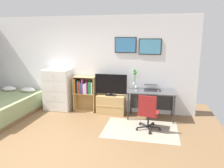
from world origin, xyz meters
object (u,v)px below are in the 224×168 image
at_px(bookshelf, 84,90).
at_px(tv_stand, 111,104).
at_px(dresser, 58,90).
at_px(desk, 151,95).
at_px(office_chair, 148,112).
at_px(bed, 2,107).
at_px(bamboo_vase, 135,80).
at_px(television, 111,85).
at_px(wine_glass, 136,86).
at_px(computer_mouse, 160,91).
at_px(laptop, 151,88).

xyz_separation_m(bookshelf, tv_stand, (0.80, -0.04, -0.36)).
xyz_separation_m(dresser, desk, (2.71, -0.02, 0.01)).
bearing_deg(office_chair, bed, -173.99).
distance_m(bed, desk, 4.06).
height_order(dresser, bookshelf, dresser).
bearing_deg(tv_stand, bookshelf, 176.92).
bearing_deg(dresser, desk, -0.36).
bearing_deg(office_chair, tv_stand, 146.24).
bearing_deg(bamboo_vase, desk, -11.98).
bearing_deg(tv_stand, television, -90.00).
relative_size(tv_stand, wine_glass, 4.35).
xyz_separation_m(tv_stand, computer_mouse, (1.32, -0.11, 0.49)).
height_order(bed, bamboo_vase, bamboo_vase).
height_order(television, desk, television).
xyz_separation_m(laptop, bamboo_vase, (-0.44, 0.07, 0.18)).
relative_size(computer_mouse, bamboo_vase, 0.20).
xyz_separation_m(bamboo_vase, wine_glass, (0.07, -0.27, -0.11)).
bearing_deg(dresser, computer_mouse, -1.90).
relative_size(dresser, desk, 1.00).
xyz_separation_m(bookshelf, office_chair, (1.86, -0.99, -0.17)).
height_order(bookshelf, tv_stand, bookshelf).
bearing_deg(television, dresser, 179.74).
xyz_separation_m(tv_stand, desk, (1.11, -0.03, 0.35)).
height_order(tv_stand, television, television).
distance_m(dresser, wine_glass, 2.33).
relative_size(bookshelf, office_chair, 1.19).
distance_m(bed, office_chair, 3.93).
bearing_deg(bed, bamboo_vase, 14.14).
distance_m(office_chair, wine_glass, 0.92).
height_order(desk, laptop, laptop).
bearing_deg(bamboo_vase, laptop, -8.95).
distance_m(bookshelf, tv_stand, 0.88).
bearing_deg(office_chair, computer_mouse, 80.55).
bearing_deg(wine_glass, dresser, 175.32).
relative_size(bed, desk, 1.69).
height_order(bookshelf, office_chair, bookshelf).
distance_m(bookshelf, bamboo_vase, 1.48).
bearing_deg(dresser, bamboo_vase, 2.11).
height_order(bookshelf, wine_glass, bookshelf).
bearing_deg(bookshelf, computer_mouse, -4.18).
bearing_deg(bed, tv_stand, 15.90).
relative_size(bed, computer_mouse, 19.54).
bearing_deg(bed, desk, 11.14).
height_order(computer_mouse, wine_glass, wine_glass).
bearing_deg(bamboo_vase, bookshelf, -179.02).
distance_m(bookshelf, office_chair, 2.11).
distance_m(office_chair, laptop, 1.00).
height_order(bed, office_chair, office_chair).
xyz_separation_m(laptop, wine_glass, (-0.37, -0.20, 0.07)).
bearing_deg(laptop, bed, -171.12).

